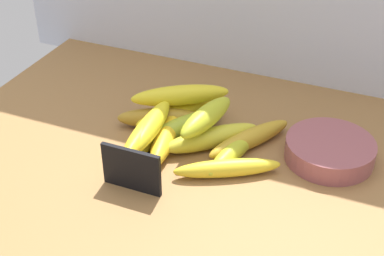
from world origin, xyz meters
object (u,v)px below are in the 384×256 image
banana_3 (145,142)px  banana_11 (206,117)px  banana_8 (165,138)px  banana_5 (178,114)px  banana_10 (151,126)px  banana_1 (211,138)px  banana_7 (160,118)px  banana_6 (250,139)px  fruit_bowl (330,150)px  banana_9 (145,131)px  banana_2 (227,168)px  banana_4 (180,128)px  chalkboard_sign (132,171)px  banana_12 (180,95)px  banana_0 (235,150)px

banana_3 → banana_11: size_ratio=1.09×
banana_8 → banana_11: bearing=29.5°
banana_5 → banana_8: 9.18cm
banana_5 → banana_10: bearing=-94.7°
banana_1 → banana_7: (-12.19, 2.63, 0.00)cm
banana_8 → banana_6: bearing=22.8°
fruit_bowl → banana_9: bearing=-160.4°
banana_1 → banana_2: (5.81, -7.21, -0.41)cm
banana_9 → banana_11: (9.37, 7.25, 1.08)cm
banana_5 → banana_2: bearing=-39.9°
banana_2 → banana_5: (-15.39, 12.88, 0.32)cm
fruit_bowl → banana_2: size_ratio=0.85×
banana_2 → banana_11: bearing=132.9°
banana_4 → banana_8: banana_4 is taller
banana_4 → chalkboard_sign: bearing=-94.2°
banana_11 → chalkboard_sign: bearing=-111.8°
banana_10 → banana_12: (1.17, 11.16, 0.81)cm
banana_9 → banana_7: bearing=99.0°
chalkboard_sign → banana_1: chalkboard_sign is taller
banana_5 → banana_11: (8.23, -5.17, 4.28)cm
banana_10 → banana_1: bearing=24.9°
banana_0 → banana_11: bearing=162.2°
chalkboard_sign → banana_1: size_ratio=0.56×
banana_2 → banana_12: 20.74cm
chalkboard_sign → banana_10: 12.34cm
banana_1 → banana_3: banana_1 is taller
banana_0 → banana_5: 16.59cm
fruit_bowl → banana_2: bearing=-143.1°
fruit_bowl → banana_10: bearing=-163.3°
banana_7 → banana_9: bearing=-81.0°
banana_2 → banana_5: size_ratio=1.04×
chalkboard_sign → banana_11: 18.91cm
chalkboard_sign → banana_2: bearing=34.5°
banana_0 → fruit_bowl: bearing=21.4°
banana_7 → banana_11: (10.85, -2.14, 4.18)cm
banana_0 → banana_5: banana_5 is taller
banana_8 → banana_4: bearing=74.3°
banana_3 → fruit_bowl: bearing=17.6°
fruit_bowl → banana_10: (-32.32, -9.68, 3.25)cm
banana_10 → banana_2: bearing=-8.3°
banana_2 → banana_6: bearing=84.3°
banana_3 → banana_9: (0.70, -1.04, 3.52)cm
chalkboard_sign → banana_7: (-3.88, 19.55, -1.77)cm
banana_1 → banana_7: bearing=167.8°
banana_6 → fruit_bowl: bearing=7.3°
banana_0 → banana_10: (-15.76, -3.20, 3.53)cm
fruit_bowl → banana_6: size_ratio=0.85×
banana_9 → banana_4: bearing=64.6°
banana_0 → banana_6: size_ratio=0.91×
banana_6 → banana_10: banana_10 is taller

